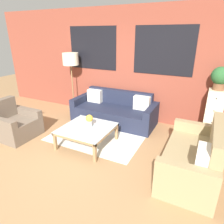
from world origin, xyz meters
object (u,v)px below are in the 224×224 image
potted_plant (220,77)px  drawer_cabinet (213,114)px  settee_vintage (194,158)px  coffee_table (87,130)px  flower_vase (89,120)px  armchair_corner (16,125)px  couch_dark (115,111)px  floor_lamp (71,61)px

potted_plant → drawer_cabinet: bearing=-90.0°
settee_vintage → coffee_table: size_ratio=1.60×
drawer_cabinet → flower_vase: drawer_cabinet is taller
settee_vintage → armchair_corner: settee_vintage is taller
settee_vintage → drawer_cabinet: (0.21, 1.59, 0.23)m
couch_dark → armchair_corner: (-1.63, -1.70, 0.00)m
floor_lamp → potted_plant: (3.66, 0.11, -0.13)m
potted_plant → armchair_corner: bearing=-153.7°
couch_dark → coffee_table: (0.00, -1.30, 0.06)m
coffee_table → potted_plant: potted_plant is taller
armchair_corner → potted_plant: (3.91, 1.93, 1.07)m
settee_vintage → coffee_table: (-2.06, 0.06, 0.03)m
settee_vintage → flower_vase: 2.05m
couch_dark → coffee_table: size_ratio=2.15×
drawer_cabinet → potted_plant: potted_plant is taller
coffee_table → couch_dark: bearing=90.0°
settee_vintage → floor_lamp: size_ratio=0.94×
floor_lamp → drawer_cabinet: bearing=1.7°
floor_lamp → potted_plant: floor_lamp is taller
couch_dark → potted_plant: size_ratio=4.46×
coffee_table → drawer_cabinet: 2.75m
settee_vintage → flower_vase: settee_vintage is taller
armchair_corner → coffee_table: 1.68m
coffee_table → potted_plant: size_ratio=2.07×
settee_vintage → floor_lamp: (-3.45, 1.48, 1.16)m
potted_plant → flower_vase: potted_plant is taller
drawer_cabinet → flower_vase: bearing=-146.9°
potted_plant → settee_vintage: bearing=-97.5°
drawer_cabinet → potted_plant: (-0.00, 0.00, 0.81)m
couch_dark → flower_vase: bearing=-88.7°
couch_dark → potted_plant: bearing=5.7°
floor_lamp → drawer_cabinet: floor_lamp is taller
drawer_cabinet → coffee_table: bearing=-146.0°
couch_dark → armchair_corner: armchair_corner is taller
couch_dark → settee_vintage: (2.06, -1.36, 0.03)m
settee_vintage → potted_plant: potted_plant is taller
armchair_corner → flower_vase: size_ratio=3.27×
couch_dark → settee_vintage: 2.47m
flower_vase → drawer_cabinet: bearing=33.1°
armchair_corner → flower_vase: bearing=15.6°
armchair_corner → coffee_table: size_ratio=0.85×
couch_dark → coffee_table: 1.31m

